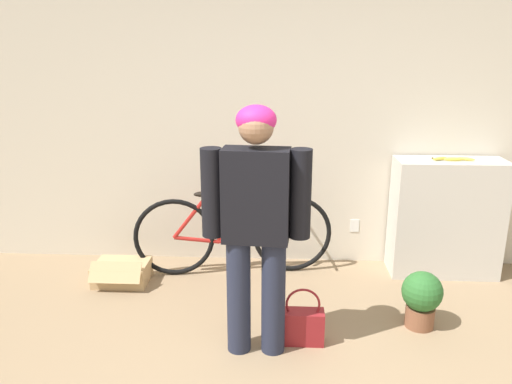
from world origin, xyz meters
name	(u,v)px	position (x,y,z in m)	size (l,w,h in m)	color
wall_back	(297,122)	(0.00, 2.55, 1.30)	(8.00, 0.07, 2.60)	beige
side_shelf	(446,218)	(1.30, 2.32, 0.51)	(0.92, 0.37, 1.03)	beige
person	(256,217)	(-0.29, 1.05, 0.94)	(0.67, 0.24, 1.63)	#23283D
bicycle	(234,233)	(-0.55, 2.21, 0.38)	(1.73, 0.46, 0.77)	black
banana	(452,159)	(1.29, 2.29, 1.04)	(0.36, 0.09, 0.03)	#EAD64C
handbag	(302,325)	(0.02, 1.14, 0.13)	(0.29, 0.13, 0.41)	maroon
cardboard_box	(122,272)	(-1.49, 1.97, 0.09)	(0.45, 0.40, 0.24)	tan
potted_plant	(422,297)	(0.88, 1.39, 0.23)	(0.29, 0.29, 0.42)	brown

